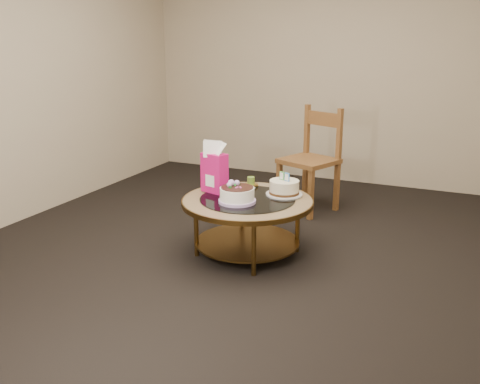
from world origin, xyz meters
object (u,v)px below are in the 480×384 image
at_px(coffee_table, 247,208).
at_px(dining_chair, 312,159).
at_px(cream_cake, 284,188).
at_px(gift_bag, 214,167).
at_px(decorated_cake, 237,195).

xyz_separation_m(coffee_table, dining_chair, (0.12, 1.29, 0.13)).
xyz_separation_m(cream_cake, dining_chair, (-0.10, 1.08, -0.01)).
relative_size(coffee_table, gift_bag, 2.50).
xyz_separation_m(decorated_cake, gift_bag, (-0.28, 0.18, 0.15)).
bearing_deg(decorated_cake, coffee_table, 74.60).
relative_size(gift_bag, dining_chair, 0.41).
xyz_separation_m(coffee_table, cream_cake, (0.23, 0.21, 0.14)).
bearing_deg(dining_chair, cream_cake, -62.19).
height_order(decorated_cake, cream_cake, cream_cake).
bearing_deg(decorated_cake, gift_bag, 146.97).
xyz_separation_m(decorated_cake, cream_cake, (0.26, 0.33, 0.00)).
bearing_deg(coffee_table, cream_cake, 42.67).
relative_size(decorated_cake, cream_cake, 0.98).
distance_m(cream_cake, gift_bag, 0.58).
height_order(decorated_cake, dining_chair, dining_chair).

